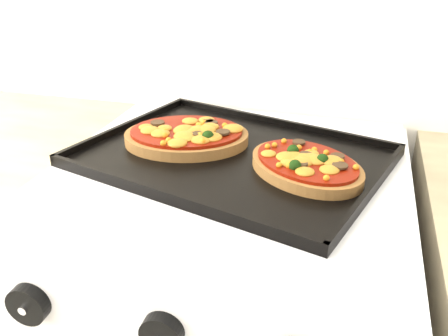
% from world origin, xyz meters
% --- Properties ---
extents(control_panel, '(0.60, 0.02, 0.09)m').
position_xyz_m(control_panel, '(-0.02, 1.39, 0.85)').
color(control_panel, white).
rests_on(control_panel, stove).
extents(knob_left, '(0.05, 0.02, 0.05)m').
position_xyz_m(knob_left, '(-0.19, 1.37, 0.85)').
color(knob_left, black).
rests_on(knob_left, control_panel).
extents(knob_center, '(0.05, 0.02, 0.05)m').
position_xyz_m(knob_center, '(-0.01, 1.37, 0.85)').
color(knob_center, black).
rests_on(knob_center, control_panel).
extents(baking_tray, '(0.58, 0.49, 0.02)m').
position_xyz_m(baking_tray, '(-0.02, 1.73, 0.92)').
color(baking_tray, black).
rests_on(baking_tray, stove).
extents(pizza_left, '(0.26, 0.22, 0.03)m').
position_xyz_m(pizza_left, '(-0.12, 1.76, 0.94)').
color(pizza_left, '#976334').
rests_on(pizza_left, baking_tray).
extents(pizza_right, '(0.25, 0.24, 0.03)m').
position_xyz_m(pizza_right, '(0.11, 1.70, 0.94)').
color(pizza_right, '#976334').
rests_on(pizza_right, baking_tray).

